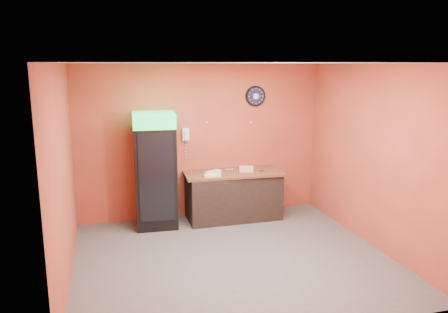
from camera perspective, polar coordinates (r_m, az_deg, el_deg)
name	(u,v)px	position (r m, az deg, el deg)	size (l,w,h in m)	color
floor	(232,258)	(6.57, 1.09, -13.09)	(4.50, 4.50, 0.00)	#47474C
back_wall	(202,141)	(8.01, -2.95, 2.01)	(4.50, 0.02, 2.80)	#BF4B35
left_wall	(63,176)	(5.89, -20.33, -2.37)	(0.02, 4.00, 2.80)	#BF4B35
right_wall	(373,156)	(7.08, 18.87, 0.04)	(0.02, 4.00, 2.80)	#BF4B35
ceiling	(233,63)	(5.95, 1.20, 12.12)	(4.50, 4.00, 0.02)	white
beverage_cooler	(156,172)	(7.57, -8.91, -2.02)	(0.73, 0.75, 1.99)	black
prep_counter	(233,196)	(8.02, 1.22, -5.20)	(1.67, 0.74, 0.84)	black
wall_clock	(255,96)	(8.17, 4.12, 7.88)	(0.38, 0.06, 0.38)	black
wall_phone	(186,134)	(7.88, -5.03, 2.89)	(0.12, 0.10, 0.22)	white
butcher_paper	(233,173)	(7.90, 1.23, -2.16)	(1.77, 0.78, 0.04)	brown
sub_roll_stack	(246,169)	(7.88, 2.92, -1.65)	(0.26, 0.13, 0.11)	beige
wrapped_sandwich_left	(212,176)	(7.55, -1.53, -2.50)	(0.29, 0.11, 0.04)	silver
wrapped_sandwich_mid	(213,175)	(7.62, -1.41, -2.39)	(0.26, 0.10, 0.04)	silver
wrapped_sandwich_right	(213,172)	(7.78, -1.43, -2.06)	(0.31, 0.12, 0.04)	silver
kitchen_tool	(234,168)	(8.07, 1.34, -1.48)	(0.06, 0.06, 0.06)	silver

